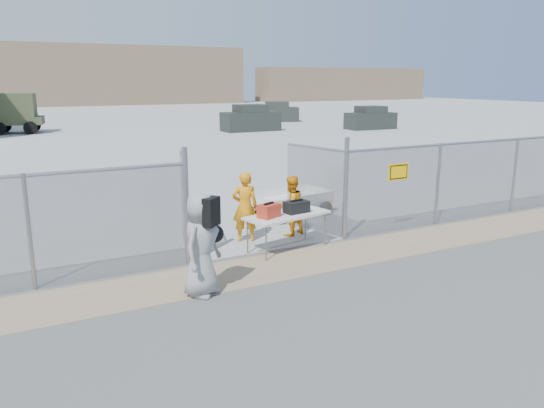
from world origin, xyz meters
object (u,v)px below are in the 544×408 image
folding_table (287,232)px  security_worker_left (245,207)px  security_worker_right (291,206)px  visitor (201,245)px  utility_trailer (290,203)px

folding_table → security_worker_left: size_ratio=1.17×
folding_table → security_worker_right: bearing=44.5°
folding_table → visitor: (-2.64, -1.59, 0.52)m
security_worker_left → security_worker_right: bearing=-162.0°
security_worker_right → visitor: visitor is taller
folding_table → security_worker_right: (0.65, 0.97, 0.33)m
security_worker_right → utility_trailer: bearing=-133.1°
utility_trailer → security_worker_right: bearing=-129.8°
security_worker_left → visitor: visitor is taller
folding_table → security_worker_left: bearing=107.3°
folding_table → visitor: 3.13m
folding_table → security_worker_right: security_worker_right is taller
security_worker_right → utility_trailer: size_ratio=0.51×
utility_trailer → visitor: bearing=-145.5°
visitor → utility_trailer: bearing=6.2°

